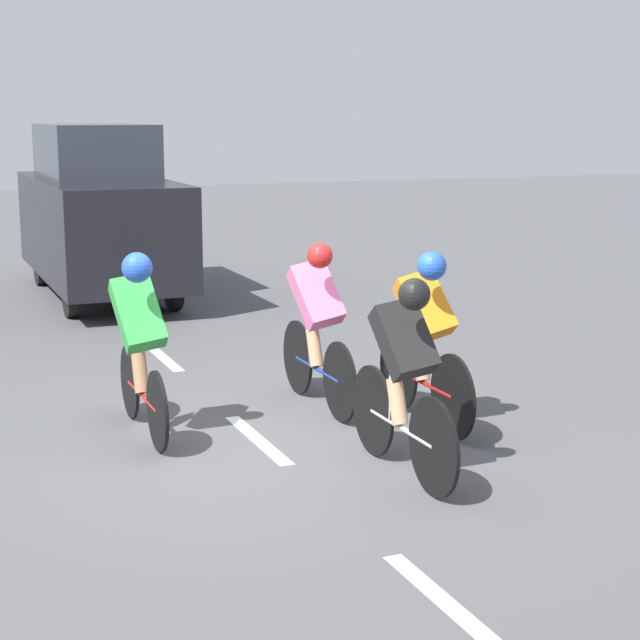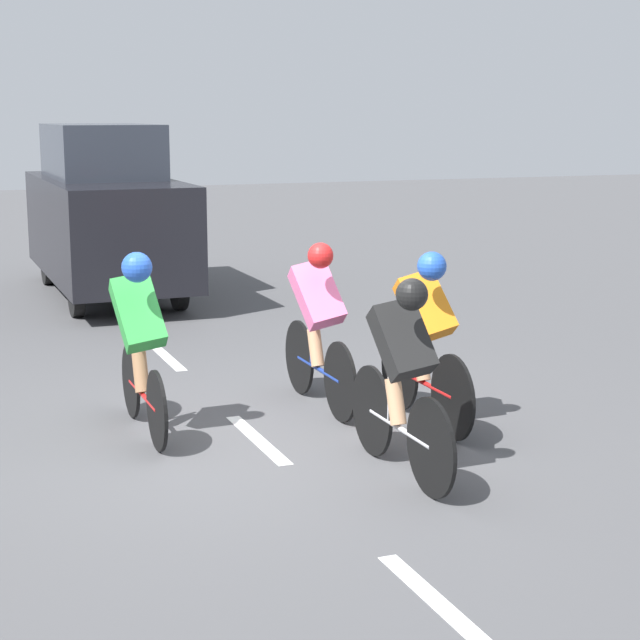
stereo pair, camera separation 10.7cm
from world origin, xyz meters
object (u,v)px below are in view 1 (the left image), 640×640
support_car (99,213)px  cyclist_orange (425,333)px  cyclist_green (139,337)px  cyclist_black (404,373)px  cyclist_pink (317,321)px

support_car → cyclist_orange: bearing=99.7°
cyclist_green → support_car: support_car is taller
cyclist_orange → cyclist_black: bearing=55.8°
cyclist_green → cyclist_black: bearing=132.0°
cyclist_black → cyclist_orange: bearing=-124.2°
cyclist_pink → cyclist_black: size_ratio=1.01×
cyclist_pink → cyclist_orange: cyclist_pink is taller
support_car → cyclist_green: bearing=81.9°
cyclist_orange → cyclist_green: (2.27, -0.60, 0.03)m
cyclist_orange → cyclist_black: cyclist_orange is taller
cyclist_black → cyclist_pink: bearing=-93.2°
cyclist_pink → support_car: support_car is taller
cyclist_orange → cyclist_black: (0.74, 1.09, -0.02)m
cyclist_orange → cyclist_black: 1.32m
cyclist_black → cyclist_green: 2.28m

